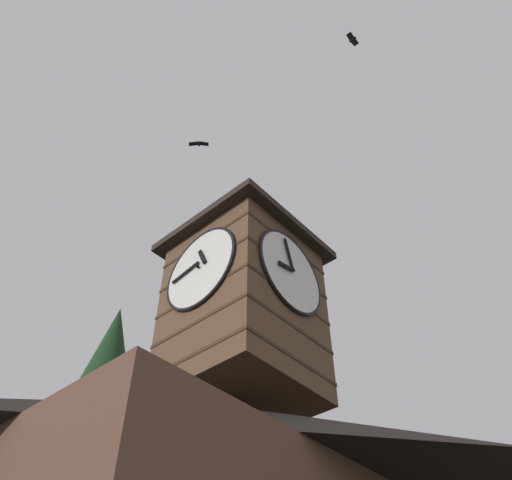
% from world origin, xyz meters
% --- Properties ---
extents(clock_tower, '(4.24, 4.24, 7.98)m').
position_xyz_m(clock_tower, '(-1.59, -0.18, 11.61)').
color(clock_tower, brown).
rests_on(clock_tower, building_main).
extents(flying_bird_high, '(0.49, 0.25, 0.14)m').
position_xyz_m(flying_bird_high, '(-0.09, 5.70, 17.93)').
color(flying_bird_high, black).
extents(flying_bird_low, '(0.61, 0.65, 0.12)m').
position_xyz_m(flying_bird_low, '(0.19, -0.97, 18.30)').
color(flying_bird_low, black).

